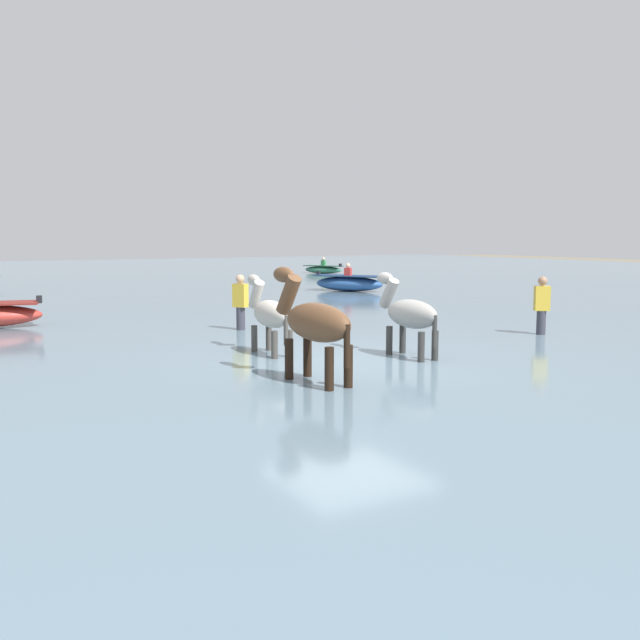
{
  "coord_description": "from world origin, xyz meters",
  "views": [
    {
      "loc": [
        -6.52,
        -10.23,
        2.51
      ],
      "look_at": [
        0.39,
        1.72,
        0.85
      ],
      "focal_mm": 39.42,
      "sensor_mm": 36.0,
      "label": 1
    }
  ],
  "objects_px": {
    "horse_trailing_bay": "(315,325)",
    "horse_flank_pinto": "(270,316)",
    "boat_far_offshore": "(349,283)",
    "person_spectator_far": "(241,308)",
    "horse_lead_grey": "(409,316)",
    "person_onlooker_left": "(542,311)",
    "boat_near_port": "(323,269)"
  },
  "relations": [
    {
      "from": "horse_lead_grey",
      "to": "person_spectator_far",
      "type": "height_order",
      "value": "horse_lead_grey"
    },
    {
      "from": "horse_trailing_bay",
      "to": "horse_flank_pinto",
      "type": "relative_size",
      "value": 1.14
    },
    {
      "from": "horse_trailing_bay",
      "to": "boat_near_port",
      "type": "bearing_deg",
      "value": 59.45
    },
    {
      "from": "person_onlooker_left",
      "to": "person_spectator_far",
      "type": "relative_size",
      "value": 1.0
    },
    {
      "from": "horse_lead_grey",
      "to": "boat_near_port",
      "type": "bearing_deg",
      "value": 62.83
    },
    {
      "from": "horse_trailing_bay",
      "to": "person_spectator_far",
      "type": "bearing_deg",
      "value": 76.63
    },
    {
      "from": "horse_lead_grey",
      "to": "horse_flank_pinto",
      "type": "xyz_separation_m",
      "value": [
        -2.02,
        1.54,
        -0.04
      ]
    },
    {
      "from": "boat_far_offshore",
      "to": "person_onlooker_left",
      "type": "bearing_deg",
      "value": -103.0
    },
    {
      "from": "horse_trailing_bay",
      "to": "horse_flank_pinto",
      "type": "height_order",
      "value": "horse_trailing_bay"
    },
    {
      "from": "horse_flank_pinto",
      "to": "boat_near_port",
      "type": "bearing_deg",
      "value": 57.67
    },
    {
      "from": "boat_far_offshore",
      "to": "person_onlooker_left",
      "type": "height_order",
      "value": "person_onlooker_left"
    },
    {
      "from": "horse_lead_grey",
      "to": "horse_trailing_bay",
      "type": "xyz_separation_m",
      "value": [
        -2.55,
        -1.07,
        0.12
      ]
    },
    {
      "from": "horse_trailing_bay",
      "to": "boat_near_port",
      "type": "xyz_separation_m",
      "value": [
        15.38,
        26.06,
        -0.62
      ]
    },
    {
      "from": "horse_flank_pinto",
      "to": "person_spectator_far",
      "type": "bearing_deg",
      "value": 75.3
    },
    {
      "from": "boat_far_offshore",
      "to": "person_spectator_far",
      "type": "relative_size",
      "value": 1.79
    },
    {
      "from": "horse_lead_grey",
      "to": "person_onlooker_left",
      "type": "bearing_deg",
      "value": 11.34
    },
    {
      "from": "boat_far_offshore",
      "to": "person_onlooker_left",
      "type": "relative_size",
      "value": 1.79
    },
    {
      "from": "horse_flank_pinto",
      "to": "person_spectator_far",
      "type": "distance_m",
      "value": 3.44
    },
    {
      "from": "horse_lead_grey",
      "to": "horse_trailing_bay",
      "type": "height_order",
      "value": "horse_trailing_bay"
    },
    {
      "from": "horse_lead_grey",
      "to": "horse_flank_pinto",
      "type": "relative_size",
      "value": 1.03
    },
    {
      "from": "horse_lead_grey",
      "to": "horse_flank_pinto",
      "type": "distance_m",
      "value": 2.54
    },
    {
      "from": "person_spectator_far",
      "to": "horse_flank_pinto",
      "type": "bearing_deg",
      "value": -104.7
    },
    {
      "from": "person_spectator_far",
      "to": "horse_trailing_bay",
      "type": "bearing_deg",
      "value": -103.37
    },
    {
      "from": "horse_flank_pinto",
      "to": "boat_far_offshore",
      "type": "relative_size",
      "value": 0.61
    },
    {
      "from": "boat_far_offshore",
      "to": "horse_lead_grey",
      "type": "bearing_deg",
      "value": -118.31
    },
    {
      "from": "horse_flank_pinto",
      "to": "person_onlooker_left",
      "type": "height_order",
      "value": "horse_flank_pinto"
    },
    {
      "from": "horse_lead_grey",
      "to": "boat_near_port",
      "type": "height_order",
      "value": "horse_lead_grey"
    },
    {
      "from": "boat_near_port",
      "to": "person_onlooker_left",
      "type": "distance_m",
      "value": 25.61
    },
    {
      "from": "horse_trailing_bay",
      "to": "person_onlooker_left",
      "type": "height_order",
      "value": "horse_trailing_bay"
    },
    {
      "from": "boat_far_offshore",
      "to": "person_onlooker_left",
      "type": "xyz_separation_m",
      "value": [
        -2.86,
        -12.4,
        0.2
      ]
    },
    {
      "from": "horse_lead_grey",
      "to": "horse_flank_pinto",
      "type": "height_order",
      "value": "horse_lead_grey"
    },
    {
      "from": "horse_trailing_bay",
      "to": "boat_near_port",
      "type": "relative_size",
      "value": 0.8
    }
  ]
}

